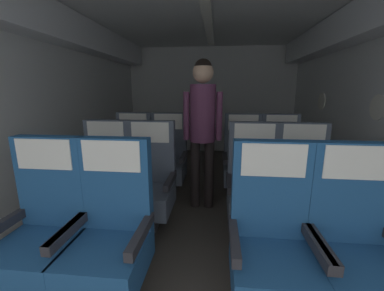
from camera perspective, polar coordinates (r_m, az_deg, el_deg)
ground at (r=2.99m, az=2.42°, el=-14.19°), size 3.82×5.90×0.02m
fuselage_shell at (r=2.97m, az=3.12°, el=18.28°), size 3.70×5.55×2.30m
seat_a_left_window at (r=1.94m, az=-31.39°, el=-16.96°), size 0.50×0.51×1.06m
seat_a_left_aisle at (r=1.72m, az=-18.57°, el=-19.54°), size 0.50×0.51×1.06m
seat_a_right_aisle at (r=1.79m, az=33.75°, el=-19.84°), size 0.50×0.51×1.06m
seat_a_right_window at (r=1.64m, az=17.98°, el=-21.39°), size 0.50×0.51×1.06m
seat_b_left_window at (r=2.63m, az=-19.69°, el=-8.08°), size 0.50×0.51×1.06m
seat_b_left_aisle at (r=2.46m, az=-9.96°, el=-8.92°), size 0.50×0.51×1.06m
seat_b_right_aisle at (r=2.51m, az=24.40°, el=-9.51°), size 0.50×0.51×1.06m
seat_b_right_window at (r=2.40m, az=14.06°, el=-9.69°), size 0.50×0.51×1.06m
seat_c_left_window at (r=3.38m, az=-13.74°, el=-3.08°), size 0.50×0.51×1.06m
seat_c_left_aisle at (r=3.24m, az=-5.73°, el=-3.42°), size 0.50×0.51×1.06m
seat_c_right_aisle at (r=3.27m, az=19.92°, el=-3.98°), size 0.50×0.51×1.06m
seat_c_right_window at (r=3.19m, az=11.68°, el=-3.89°), size 0.50×0.51×1.06m
flight_attendant at (r=2.70m, az=2.51°, el=6.24°), size 0.43×0.28×1.67m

